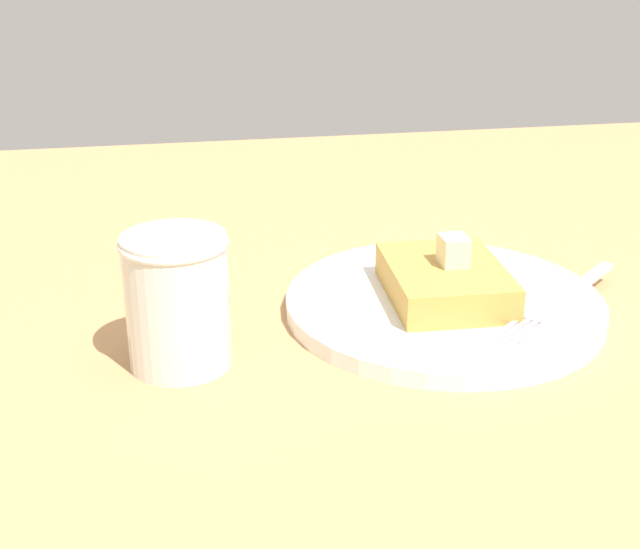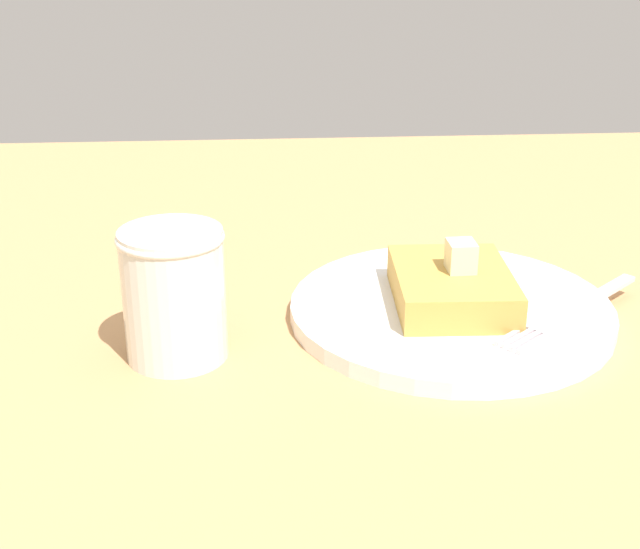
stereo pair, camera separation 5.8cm
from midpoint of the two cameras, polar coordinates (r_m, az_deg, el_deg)
The scene contains 6 objects.
table_surface at distance 61.08cm, azimuth 3.53°, elevation -4.64°, with size 106.79×106.79×1.93cm, color tan.
plate at distance 63.54cm, azimuth 10.98°, elevation -2.27°, with size 22.53×22.53×1.17cm.
toast_slice_center at distance 62.83cm, azimuth 11.10°, elevation -0.84°, with size 7.90×10.29×2.44cm, color gold.
butter_pat_primary at distance 62.19cm, azimuth 11.69°, elevation 1.11°, with size 2.08×1.87×2.08cm, color beige.
fork at distance 63.10cm, azimuth 18.02°, elevation -2.52°, with size 12.99×11.61×0.36cm.
syrup_jar at distance 56.23cm, azimuth -6.40°, elevation -1.48°, with size 6.71×6.71×8.59cm.
Camera 2 is at (-4.55, -54.00, 29.21)cm, focal length 50.00 mm.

